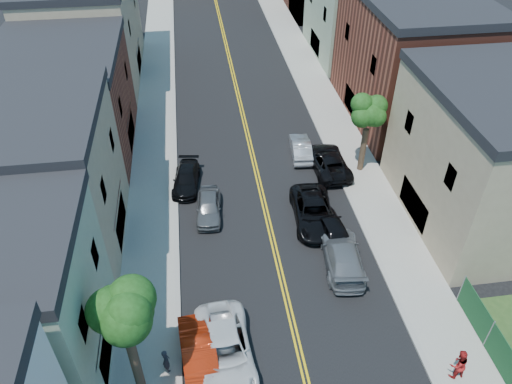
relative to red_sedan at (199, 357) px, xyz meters
name	(u,v)px	position (x,y,z in m)	size (l,w,h in m)	color
sidewalk_left	(155,119)	(-2.82, 25.04, -0.72)	(3.20, 100.00, 0.15)	gray
sidewalk_right	(327,107)	(12.98, 25.04, -0.72)	(3.20, 100.00, 0.15)	gray
curb_left	(174,117)	(-1.07, 25.04, -0.72)	(0.30, 100.00, 0.15)	gray
curb_right	(308,108)	(11.23, 25.04, -0.72)	(0.30, 100.00, 0.15)	gray
bldg_left_tan_near	(34,188)	(-8.92, 10.04, 3.71)	(9.00, 10.00, 9.00)	#998466
bldg_left_brick	(66,106)	(-8.92, 21.04, 3.21)	(9.00, 12.00, 8.00)	brown
bldg_left_tan_far	(88,30)	(-8.92, 35.04, 3.96)	(9.00, 16.00, 9.50)	#998466
bldg_right_tan	(491,160)	(19.08, 9.04, 3.71)	(9.00, 12.00, 9.00)	#998466
bldg_right_brick	(408,62)	(19.08, 23.04, 4.21)	(9.00, 14.00, 10.00)	brown
bldg_right_palegrn	(358,15)	(19.08, 37.04, 3.46)	(9.00, 12.00, 8.50)	gray
tree_left_mid	(120,303)	(-2.79, -0.96, 5.79)	(5.20, 5.20, 9.29)	#332819
tree_right_far	(371,103)	(13.00, 15.04, 4.96)	(4.40, 4.40, 8.03)	#332819
red_sedan	(199,357)	(0.00, 0.00, 0.00)	(1.68, 4.81, 1.59)	#B3250B
white_pickup	(225,351)	(1.28, 0.14, 0.02)	(2.70, 5.86, 1.63)	silver
grey_car_left	(209,207)	(1.18, 11.45, -0.09)	(1.66, 4.14, 1.41)	#4F5255
black_car_left	(186,179)	(-0.24, 14.92, -0.15)	(1.80, 4.42, 1.28)	black
grey_car_right	(342,255)	(8.88, 5.73, 0.00)	(2.22, 5.47, 1.59)	slate
black_car_right	(331,227)	(8.88, 8.33, -0.05)	(1.75, 4.36, 1.49)	black
silver_car_right	(301,148)	(8.88, 17.69, -0.10)	(1.47, 4.21, 1.39)	#A4A6AC
dark_car_right_far	(329,162)	(10.58, 15.46, -0.04)	(2.50, 5.42, 1.51)	black
black_suv_lane	(314,212)	(8.08, 9.86, 0.00)	(2.62, 5.68, 1.58)	black
pedestrian_left	(166,360)	(-1.62, -0.06, 0.12)	(0.55, 0.36, 1.52)	#24232A
pedestrian_right	(458,364)	(12.28, -2.33, 0.30)	(0.92, 0.72, 1.90)	#A21919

